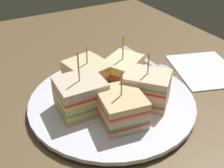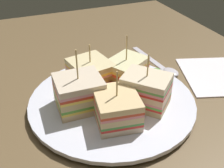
{
  "view_description": "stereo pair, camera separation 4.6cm",
  "coord_description": "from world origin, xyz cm",
  "px_view_note": "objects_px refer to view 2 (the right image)",
  "views": [
    {
      "loc": [
        -34.05,
        19.0,
        29.45
      ],
      "look_at": [
        0.0,
        0.0,
        4.3
      ],
      "focal_mm": 44.88,
      "sensor_mm": 36.0,
      "label": 1
    },
    {
      "loc": [
        -36.07,
        14.83,
        29.45
      ],
      "look_at": [
        0.0,
        0.0,
        4.3
      ],
      "focal_mm": 44.88,
      "sensor_mm": 36.0,
      "label": 2
    }
  ],
  "objects_px": {
    "sandwich_wedge_1": "(126,72)",
    "sandwich_wedge_2": "(91,74)",
    "sandwich_wedge_0": "(146,90)",
    "spoon": "(164,68)",
    "chip_pile": "(112,96)",
    "sandwich_wedge_4": "(117,108)",
    "sandwich_wedge_3": "(80,93)",
    "napkin": "(215,75)",
    "plate": "(112,101)"
  },
  "relations": [
    {
      "from": "sandwich_wedge_3",
      "to": "plate",
      "type": "bearing_deg",
      "value": 3.03
    },
    {
      "from": "spoon",
      "to": "napkin",
      "type": "height_order",
      "value": "spoon"
    },
    {
      "from": "spoon",
      "to": "sandwich_wedge_4",
      "type": "bearing_deg",
      "value": -57.6
    },
    {
      "from": "napkin",
      "to": "plate",
      "type": "bearing_deg",
      "value": 92.53
    },
    {
      "from": "sandwich_wedge_1",
      "to": "sandwich_wedge_3",
      "type": "bearing_deg",
      "value": -8.39
    },
    {
      "from": "sandwich_wedge_1",
      "to": "napkin",
      "type": "height_order",
      "value": "sandwich_wedge_1"
    },
    {
      "from": "chip_pile",
      "to": "napkin",
      "type": "height_order",
      "value": "chip_pile"
    },
    {
      "from": "plate",
      "to": "chip_pile",
      "type": "relative_size",
      "value": 3.95
    },
    {
      "from": "sandwich_wedge_1",
      "to": "sandwich_wedge_2",
      "type": "distance_m",
      "value": 0.06
    },
    {
      "from": "sandwich_wedge_4",
      "to": "napkin",
      "type": "relative_size",
      "value": 0.59
    },
    {
      "from": "sandwich_wedge_0",
      "to": "sandwich_wedge_1",
      "type": "distance_m",
      "value": 0.07
    },
    {
      "from": "sandwich_wedge_1",
      "to": "napkin",
      "type": "distance_m",
      "value": 0.19
    },
    {
      "from": "sandwich_wedge_1",
      "to": "spoon",
      "type": "relative_size",
      "value": 0.59
    },
    {
      "from": "plate",
      "to": "spoon",
      "type": "relative_size",
      "value": 1.75
    },
    {
      "from": "sandwich_wedge_2",
      "to": "chip_pile",
      "type": "relative_size",
      "value": 1.18
    },
    {
      "from": "sandwich_wedge_1",
      "to": "sandwich_wedge_2",
      "type": "bearing_deg",
      "value": -44.17
    },
    {
      "from": "sandwich_wedge_3",
      "to": "napkin",
      "type": "distance_m",
      "value": 0.29
    },
    {
      "from": "sandwich_wedge_0",
      "to": "sandwich_wedge_4",
      "type": "relative_size",
      "value": 1.07
    },
    {
      "from": "sandwich_wedge_0",
      "to": "sandwich_wedge_1",
      "type": "height_order",
      "value": "sandwich_wedge_1"
    },
    {
      "from": "sandwich_wedge_3",
      "to": "napkin",
      "type": "relative_size",
      "value": 0.7
    },
    {
      "from": "plate",
      "to": "spoon",
      "type": "distance_m",
      "value": 0.17
    },
    {
      "from": "napkin",
      "to": "spoon",
      "type": "bearing_deg",
      "value": 52.55
    },
    {
      "from": "plate",
      "to": "sandwich_wedge_3",
      "type": "height_order",
      "value": "sandwich_wedge_3"
    },
    {
      "from": "chip_pile",
      "to": "plate",
      "type": "bearing_deg",
      "value": -18.46
    },
    {
      "from": "sandwich_wedge_3",
      "to": "chip_pile",
      "type": "relative_size",
      "value": 1.44
    },
    {
      "from": "sandwich_wedge_0",
      "to": "sandwich_wedge_2",
      "type": "relative_size",
      "value": 1.1
    },
    {
      "from": "sandwich_wedge_4",
      "to": "sandwich_wedge_1",
      "type": "bearing_deg",
      "value": -23.18
    },
    {
      "from": "sandwich_wedge_4",
      "to": "chip_pile",
      "type": "height_order",
      "value": "sandwich_wedge_4"
    },
    {
      "from": "sandwich_wedge_4",
      "to": "napkin",
      "type": "xyz_separation_m",
      "value": [
        0.06,
        -0.24,
        -0.03
      ]
    },
    {
      "from": "plate",
      "to": "sandwich_wedge_1",
      "type": "distance_m",
      "value": 0.06
    },
    {
      "from": "plate",
      "to": "sandwich_wedge_0",
      "type": "distance_m",
      "value": 0.07
    },
    {
      "from": "chip_pile",
      "to": "napkin",
      "type": "relative_size",
      "value": 0.48
    },
    {
      "from": "chip_pile",
      "to": "spoon",
      "type": "height_order",
      "value": "chip_pile"
    },
    {
      "from": "sandwich_wedge_0",
      "to": "sandwich_wedge_3",
      "type": "relative_size",
      "value": 0.9
    },
    {
      "from": "sandwich_wedge_4",
      "to": "napkin",
      "type": "distance_m",
      "value": 0.26
    },
    {
      "from": "plate",
      "to": "sandwich_wedge_1",
      "type": "bearing_deg",
      "value": -48.68
    },
    {
      "from": "sandwich_wedge_1",
      "to": "chip_pile",
      "type": "bearing_deg",
      "value": 15.19
    },
    {
      "from": "sandwich_wedge_0",
      "to": "sandwich_wedge_3",
      "type": "distance_m",
      "value": 0.11
    },
    {
      "from": "sandwich_wedge_0",
      "to": "sandwich_wedge_2",
      "type": "height_order",
      "value": "sandwich_wedge_0"
    },
    {
      "from": "sandwich_wedge_0",
      "to": "napkin",
      "type": "xyz_separation_m",
      "value": [
        0.04,
        -0.18,
        -0.04
      ]
    },
    {
      "from": "sandwich_wedge_3",
      "to": "sandwich_wedge_2",
      "type": "bearing_deg",
      "value": 57.25
    },
    {
      "from": "sandwich_wedge_4",
      "to": "sandwich_wedge_0",
      "type": "bearing_deg",
      "value": -62.89
    },
    {
      "from": "sandwich_wedge_3",
      "to": "spoon",
      "type": "distance_m",
      "value": 0.22
    },
    {
      "from": "sandwich_wedge_2",
      "to": "sandwich_wedge_4",
      "type": "bearing_deg",
      "value": -9.15
    },
    {
      "from": "sandwich_wedge_4",
      "to": "chip_pile",
      "type": "distance_m",
      "value": 0.05
    },
    {
      "from": "chip_pile",
      "to": "sandwich_wedge_0",
      "type": "bearing_deg",
      "value": -120.02
    },
    {
      "from": "plate",
      "to": "sandwich_wedge_4",
      "type": "bearing_deg",
      "value": 164.68
    },
    {
      "from": "sandwich_wedge_0",
      "to": "sandwich_wedge_2",
      "type": "xyz_separation_m",
      "value": [
        0.09,
        0.06,
        -0.0
      ]
    },
    {
      "from": "sandwich_wedge_1",
      "to": "sandwich_wedge_3",
      "type": "distance_m",
      "value": 0.11
    },
    {
      "from": "sandwich_wedge_0",
      "to": "spoon",
      "type": "xyz_separation_m",
      "value": [
        0.11,
        -0.1,
        -0.04
      ]
    }
  ]
}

